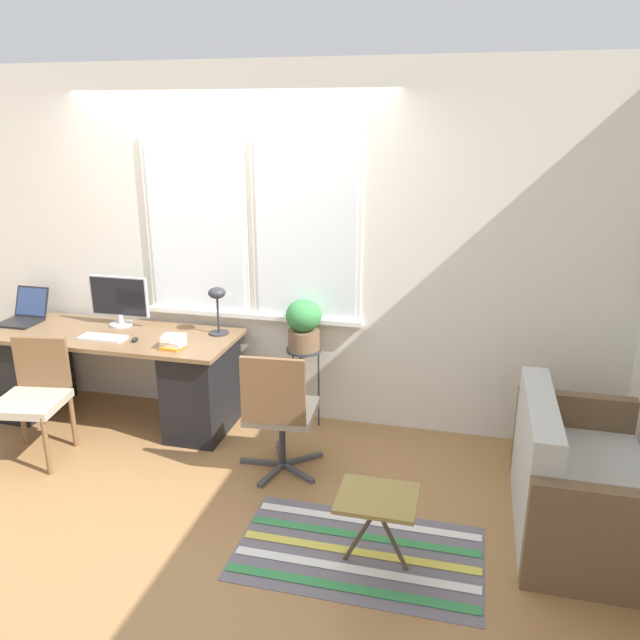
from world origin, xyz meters
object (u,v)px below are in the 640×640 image
Objects in this scene: laptop at (24,315)px; folding_stool at (377,503)px; office_chair_swivel at (279,411)px; book_stack at (173,342)px; keyboard at (103,338)px; couch_loveseat at (576,487)px; monitor at (119,300)px; desk_chair_wooden at (33,395)px; desk_lamp at (217,300)px; plant_stand at (304,358)px; mouse at (135,340)px; potted_plant at (304,323)px.

laptop is 3.39m from folding_stool.
book_stack is at bearing -21.65° from office_chair_swivel.
couch_loveseat is at bearing -8.57° from keyboard.
monitor reaches higher than couch_loveseat.
desk_lamp is at bearing 28.59° from desk_chair_wooden.
folding_stool is (0.80, -1.48, -0.17)m from plant_stand.
desk_lamp reaches higher than laptop.
mouse is at bearing 0.44° from keyboard.
folding_stool is at bearing -32.06° from book_stack.
plant_stand is 1.70m from folding_stool.
plant_stand reaches higher than folding_stool.
mouse is (1.12, -0.22, -0.04)m from laptop.
potted_plant reaches higher than book_stack.
mouse is at bearing 80.65° from couch_loveseat.
office_chair_swivel is at bearing -3.20° from desk_chair_wooden.
mouse is 0.15× the size of folding_stool.
couch_loveseat is (3.06, -0.50, -0.46)m from mouse.
potted_plant is (0.00, -0.00, 0.28)m from plant_stand.
potted_plant is at bearing 4.44° from laptop.
office_chair_swivel is 1.09m from folding_stool.
book_stack is 0.15× the size of couch_loveseat.
desk_chair_wooden is 1.94m from plant_stand.
mouse is 0.10× the size of plant_stand.
laptop is 0.91× the size of potted_plant.
folding_stool is (0.80, -1.48, -0.45)m from potted_plant.
book_stack is 1.99m from folding_stool.
mouse is at bearing -149.39° from desk_lamp.
potted_plant is at bearing 18.43° from mouse.
desk_chair_wooden is (0.59, -0.72, -0.32)m from laptop.
monitor is 1.54m from plant_stand.
desk_lamp is 0.95× the size of potted_plant.
keyboard is 0.43× the size of desk_chair_wooden.
keyboard is at bearing -164.70° from plant_stand.
keyboard is 0.61m from book_stack.
desk_lamp is 2.06× the size of book_stack.
office_chair_swivel reaches higher than plant_stand.
potted_plant is (1.49, 0.07, -0.10)m from monitor.
book_stack reaches higher than couch_loveseat.
laptop is 0.99m from desk_chair_wooden.
desk_lamp is at bearing 30.61° from mouse.
potted_plant is 0.89× the size of folding_stool.
book_stack is at bearing -30.44° from monitor.
keyboard is 0.96× the size of desk_lamp.
book_stack is 0.21× the size of desk_chair_wooden.
desk_lamp reaches higher than couch_loveseat.
mouse is 0.78m from desk_chair_wooden.
monitor is 0.48m from mouse.
book_stack is 0.20× the size of office_chair_swivel.
office_chair_swivel is 0.73m from plant_stand.
keyboard is 0.27m from mouse.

